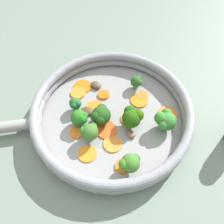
# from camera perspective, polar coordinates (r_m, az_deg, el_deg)

# --- Properties ---
(ground_plane) EXTENTS (4.00, 4.00, 0.00)m
(ground_plane) POSITION_cam_1_polar(r_m,az_deg,el_deg) (0.54, 0.00, -1.81)
(ground_plane) COLOR gray
(skillet) EXTENTS (0.35, 0.35, 0.01)m
(skillet) POSITION_cam_1_polar(r_m,az_deg,el_deg) (0.53, 0.00, -1.37)
(skillet) COLOR #939699
(skillet) RESTS_ON ground_plane
(skillet_rim_wall) EXTENTS (0.37, 0.37, 0.04)m
(skillet_rim_wall) POSITION_cam_1_polar(r_m,az_deg,el_deg) (0.51, 0.00, 0.41)
(skillet_rim_wall) COLOR #8F949F
(skillet_rim_wall) RESTS_ON skillet
(skillet_rivet_left) EXTENTS (0.01, 0.01, 0.01)m
(skillet_rivet_left) POSITION_cam_1_polar(r_m,az_deg,el_deg) (0.56, -17.43, 1.45)
(skillet_rivet_left) COLOR #929A94
(skillet_rivet_left) RESTS_ON skillet
(skillet_rivet_right) EXTENTS (0.01, 0.01, 0.01)m
(skillet_rivet_right) POSITION_cam_1_polar(r_m,az_deg,el_deg) (0.50, -17.57, -7.91)
(skillet_rivet_right) COLOR #91949A
(skillet_rivet_right) RESTS_ON skillet
(carrot_slice_0) EXTENTS (0.04, 0.04, 0.01)m
(carrot_slice_0) POSITION_cam_1_polar(r_m,az_deg,el_deg) (0.56, -2.18, 4.52)
(carrot_slice_0) COLOR orange
(carrot_slice_0) RESTS_ON skillet
(carrot_slice_1) EXTENTS (0.06, 0.06, 0.00)m
(carrot_slice_1) POSITION_cam_1_polar(r_m,az_deg,el_deg) (0.55, 7.15, 3.02)
(carrot_slice_1) COLOR orange
(carrot_slice_1) RESTS_ON skillet
(carrot_slice_2) EXTENTS (0.03, 0.03, 0.00)m
(carrot_slice_2) POSITION_cam_1_polar(r_m,az_deg,el_deg) (0.56, 7.99, 4.34)
(carrot_slice_2) COLOR orange
(carrot_slice_2) RESTS_ON skillet
(carrot_slice_3) EXTENTS (0.06, 0.06, 0.00)m
(carrot_slice_3) POSITION_cam_1_polar(r_m,az_deg,el_deg) (0.54, 14.30, -0.90)
(carrot_slice_3) COLOR orange
(carrot_slice_3) RESTS_ON skillet
(carrot_slice_4) EXTENTS (0.04, 0.04, 0.00)m
(carrot_slice_4) POSITION_cam_1_polar(r_m,az_deg,el_deg) (0.57, -8.82, 4.95)
(carrot_slice_4) COLOR orange
(carrot_slice_4) RESTS_ON skillet
(carrot_slice_5) EXTENTS (0.07, 0.07, 0.00)m
(carrot_slice_5) POSITION_cam_1_polar(r_m,az_deg,el_deg) (0.54, -4.50, 1.03)
(carrot_slice_5) COLOR orange
(carrot_slice_5) RESTS_ON skillet
(carrot_slice_6) EXTENTS (0.05, 0.05, 0.01)m
(carrot_slice_6) POSITION_cam_1_polar(r_m,az_deg,el_deg) (0.46, 2.88, -13.99)
(carrot_slice_6) COLOR orange
(carrot_slice_6) RESTS_ON skillet
(carrot_slice_7) EXTENTS (0.06, 0.06, 0.00)m
(carrot_slice_7) POSITION_cam_1_polar(r_m,az_deg,el_deg) (0.58, -7.67, 6.61)
(carrot_slice_7) COLOR orange
(carrot_slice_7) RESTS_ON skillet
(carrot_slice_8) EXTENTS (0.06, 0.06, 0.00)m
(carrot_slice_8) POSITION_cam_1_polar(r_m,az_deg,el_deg) (0.48, -6.44, -10.70)
(carrot_slice_8) COLOR orange
(carrot_slice_8) RESTS_ON skillet
(carrot_slice_9) EXTENTS (0.06, 0.06, 0.00)m
(carrot_slice_9) POSITION_cam_1_polar(r_m,az_deg,el_deg) (0.50, -1.40, -4.67)
(carrot_slice_9) COLOR orange
(carrot_slice_9) RESTS_ON skillet
(carrot_slice_10) EXTENTS (0.03, 0.03, 0.00)m
(carrot_slice_10) POSITION_cam_1_polar(r_m,az_deg,el_deg) (0.50, -9.31, -5.26)
(carrot_slice_10) COLOR orange
(carrot_slice_10) RESTS_ON skillet
(carrot_slice_11) EXTENTS (0.05, 0.05, 0.00)m
(carrot_slice_11) POSITION_cam_1_polar(r_m,az_deg,el_deg) (0.52, 4.34, -1.82)
(carrot_slice_11) COLOR orange
(carrot_slice_11) RESTS_ON skillet
(carrot_slice_12) EXTENTS (0.06, 0.06, 0.00)m
(carrot_slice_12) POSITION_cam_1_polar(r_m,az_deg,el_deg) (0.48, -0.36, -8.32)
(carrot_slice_12) COLOR orange
(carrot_slice_12) RESTS_ON skillet
(broccoli_floret_0) EXTENTS (0.05, 0.05, 0.05)m
(broccoli_floret_0) POSITION_cam_1_polar(r_m,az_deg,el_deg) (0.49, 13.75, -2.10)
(broccoli_floret_0) COLOR #709D5A
(broccoli_floret_0) RESTS_ON skillet
(broccoli_floret_1) EXTENTS (0.04, 0.04, 0.05)m
(broccoli_floret_1) POSITION_cam_1_polar(r_m,az_deg,el_deg) (0.47, -5.90, -5.06)
(broccoli_floret_1) COLOR #668556
(broccoli_floret_1) RESTS_ON skillet
(broccoli_floret_2) EXTENTS (0.05, 0.05, 0.05)m
(broccoli_floret_2) POSITION_cam_1_polar(r_m,az_deg,el_deg) (0.49, -3.00, -0.85)
(broccoli_floret_2) COLOR #64904D
(broccoli_floret_2) RESTS_ON skillet
(broccoli_floret_3) EXTENTS (0.03, 0.03, 0.04)m
(broccoli_floret_3) POSITION_cam_1_polar(r_m,az_deg,el_deg) (0.56, 6.48, 7.95)
(broccoli_floret_3) COLOR #83AA6E
(broccoli_floret_3) RESTS_ON skillet
(broccoli_floret_4) EXTENTS (0.04, 0.04, 0.04)m
(broccoli_floret_4) POSITION_cam_1_polar(r_m,az_deg,el_deg) (0.49, -8.39, -1.60)
(broccoli_floret_4) COLOR #5E9653
(broccoli_floret_4) RESTS_ON skillet
(broccoli_floret_5) EXTENTS (0.05, 0.05, 0.05)m
(broccoli_floret_5) POSITION_cam_1_polar(r_m,az_deg,el_deg) (0.48, 5.30, -1.30)
(broccoli_floret_5) COLOR #6C944D
(broccoli_floret_5) RESTS_ON skillet
(broccoli_floret_6) EXTENTS (0.04, 0.04, 0.05)m
(broccoli_floret_6) POSITION_cam_1_polar(r_m,az_deg,el_deg) (0.43, 4.69, -13.13)
(broccoli_floret_6) COLOR #7D9551
(broccoli_floret_6) RESTS_ON skillet
(broccoli_floret_7) EXTENTS (0.03, 0.03, 0.04)m
(broccoli_floret_7) POSITION_cam_1_polar(r_m,az_deg,el_deg) (0.52, -9.50, 2.12)
(broccoli_floret_7) COLOR #6A9548
(broccoli_floret_7) RESTS_ON skillet
(mushroom_piece_0) EXTENTS (0.04, 0.04, 0.01)m
(mushroom_piece_0) POSITION_cam_1_polar(r_m,az_deg,el_deg) (0.58, -4.21, 7.04)
(mushroom_piece_0) COLOR brown
(mushroom_piece_0) RESTS_ON skillet
(mushroom_piece_1) EXTENTS (0.04, 0.03, 0.01)m
(mushroom_piece_1) POSITION_cam_1_polar(r_m,az_deg,el_deg) (0.53, -6.51, 0.25)
(mushroom_piece_1) COLOR brown
(mushroom_piece_1) RESTS_ON skillet
(mushroom_piece_2) EXTENTS (0.03, 0.03, 0.01)m
(mushroom_piece_2) POSITION_cam_1_polar(r_m,az_deg,el_deg) (0.49, 4.94, -5.74)
(mushroom_piece_2) COLOR #875D4C
(mushroom_piece_2) RESTS_ON skillet
(mushroom_piece_3) EXTENTS (0.02, 0.02, 0.01)m
(mushroom_piece_3) POSITION_cam_1_polar(r_m,az_deg,el_deg) (0.52, -9.63, -0.88)
(mushroom_piece_3) COLOR olive
(mushroom_piece_3) RESTS_ON skillet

